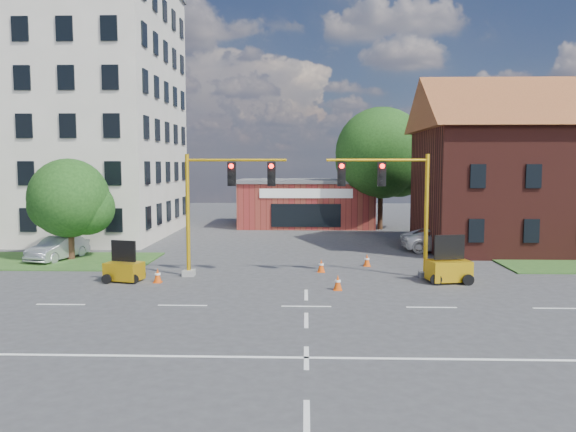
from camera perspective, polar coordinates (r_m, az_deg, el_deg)
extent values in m
plane|color=#3A3B3D|center=(22.82, 1.86, -9.17)|extent=(120.00, 120.00, 0.00)
cube|color=beige|center=(48.60, -22.83, 9.96)|extent=(18.00, 15.00, 20.00)
cube|color=maroon|center=(52.23, 1.84, 1.23)|extent=(12.00, 8.00, 4.00)
cube|color=#565658|center=(52.12, 1.84, 3.58)|extent=(12.40, 8.40, 0.30)
cube|color=white|center=(48.11, 1.84, 2.31)|extent=(8.00, 0.10, 0.80)
cube|color=black|center=(48.25, 1.84, 0.06)|extent=(6.00, 0.10, 2.00)
cube|color=#491B15|center=(42.19, 27.14, 2.40)|extent=(20.00, 10.00, 8.00)
cylinder|color=#3A2515|center=(49.64, 9.37, 1.37)|extent=(0.44, 0.44, 4.73)
sphere|color=#183B12|center=(49.54, 9.44, 6.33)|extent=(7.92, 7.92, 7.92)
sphere|color=#183B12|center=(50.06, 11.18, 5.06)|extent=(5.54, 5.54, 5.54)
cylinder|color=#3A2515|center=(35.73, -21.23, -2.12)|extent=(0.44, 0.44, 2.63)
sphere|color=#183B12|center=(35.52, -21.36, 1.71)|extent=(4.66, 4.66, 4.66)
sphere|color=#183B12|center=(35.48, -19.75, 0.79)|extent=(3.26, 3.26, 3.26)
cube|color=#989893|center=(29.25, -10.04, -5.72)|extent=(0.60, 0.60, 0.30)
cylinder|color=gold|center=(28.84, -10.14, 0.04)|extent=(0.20, 0.20, 6.20)
cylinder|color=gold|center=(28.31, -5.25, 5.68)|extent=(5.00, 0.14, 0.14)
cube|color=black|center=(28.35, -5.74, 4.26)|extent=(0.40, 0.32, 1.20)
cube|color=black|center=(28.16, -1.69, 4.28)|extent=(0.40, 0.32, 1.20)
sphere|color=#FF0C07|center=(28.16, -5.80, 5.07)|extent=(0.24, 0.24, 0.24)
cube|color=#989893|center=(29.27, 13.74, -5.79)|extent=(0.60, 0.60, 0.30)
cylinder|color=gold|center=(28.86, 13.87, -0.03)|extent=(0.20, 0.20, 6.20)
cylinder|color=gold|center=(28.32, 9.02, 5.64)|extent=(5.00, 0.14, 0.14)
cube|color=black|center=(28.36, 9.50, 4.21)|extent=(0.40, 0.32, 1.20)
cube|color=black|center=(28.16, 5.45, 4.26)|extent=(0.40, 0.32, 1.20)
sphere|color=#FF0C07|center=(28.17, 9.56, 5.02)|extent=(0.24, 0.24, 0.24)
cube|color=gold|center=(28.57, -16.32, -5.38)|extent=(1.92, 1.53, 0.84)
cube|color=black|center=(28.41, -16.37, -3.43)|extent=(1.29, 0.46, 1.03)
cube|color=gold|center=(28.27, 16.01, -5.32)|extent=(2.13, 1.62, 0.97)
cube|color=black|center=(28.09, 16.07, -3.07)|extent=(1.50, 0.40, 1.18)
cube|color=#E14C0B|center=(27.96, -13.09, -6.56)|extent=(0.38, 0.38, 0.04)
cone|color=#E14C0B|center=(27.89, -13.10, -5.90)|extent=(0.40, 0.40, 0.70)
cylinder|color=white|center=(27.88, -13.11, -5.76)|extent=(0.27, 0.27, 0.09)
cube|color=#E14C0B|center=(29.86, 3.39, -5.68)|extent=(0.38, 0.38, 0.04)
cone|color=#E14C0B|center=(29.80, 3.39, -5.06)|extent=(0.40, 0.40, 0.70)
cylinder|color=white|center=(29.79, 3.39, -4.92)|extent=(0.27, 0.27, 0.09)
cube|color=#E14C0B|center=(25.75, 5.08, -7.46)|extent=(0.38, 0.38, 0.04)
cone|color=#E14C0B|center=(25.68, 5.08, -6.75)|extent=(0.40, 0.40, 0.70)
cylinder|color=white|center=(25.67, 5.08, -6.59)|extent=(0.27, 0.27, 0.09)
cube|color=#E14C0B|center=(31.80, 8.02, -5.05)|extent=(0.38, 0.38, 0.04)
cone|color=#E14C0B|center=(31.74, 8.03, -4.46)|extent=(0.40, 0.40, 0.70)
cylinder|color=white|center=(31.73, 8.03, -4.34)|extent=(0.27, 0.27, 0.09)
imported|color=white|center=(38.25, 15.57, -2.32)|extent=(5.62, 2.82, 1.53)
imported|color=#B1B3B9|center=(36.06, -22.34, -3.07)|extent=(2.44, 4.52, 1.41)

